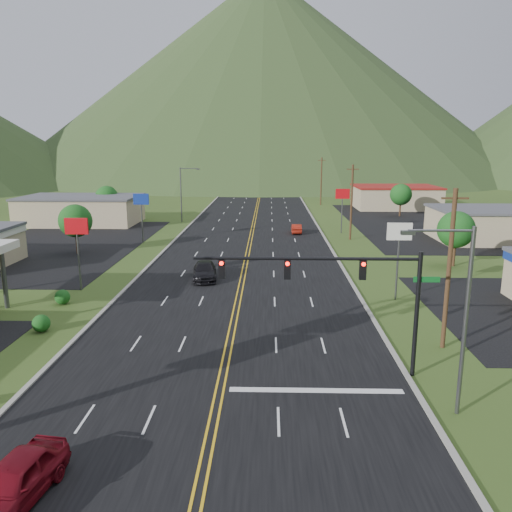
{
  "coord_description": "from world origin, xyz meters",
  "views": [
    {
      "loc": [
        2.52,
        -11.78,
        12.45
      ],
      "look_at": [
        1.56,
        24.01,
        4.5
      ],
      "focal_mm": 35.0,
      "sensor_mm": 36.0,
      "label": 1
    }
  ],
  "objects_px": {
    "streetlight_west": "(183,191)",
    "car_dark_mid": "(205,271)",
    "traffic_signal": "(343,282)",
    "car_red_far": "(296,229)",
    "streetlight_east": "(459,309)",
    "car_red_near": "(14,483)"
  },
  "relations": [
    {
      "from": "traffic_signal",
      "to": "streetlight_east",
      "type": "relative_size",
      "value": 1.46
    },
    {
      "from": "car_red_near",
      "to": "car_red_far",
      "type": "distance_m",
      "value": 57.79
    },
    {
      "from": "streetlight_east",
      "to": "car_red_near",
      "type": "distance_m",
      "value": 19.3
    },
    {
      "from": "streetlight_east",
      "to": "car_red_far",
      "type": "height_order",
      "value": "streetlight_east"
    },
    {
      "from": "streetlight_west",
      "to": "streetlight_east",
      "type": "bearing_deg",
      "value": -69.14
    },
    {
      "from": "streetlight_east",
      "to": "car_red_near",
      "type": "height_order",
      "value": "streetlight_east"
    },
    {
      "from": "streetlight_west",
      "to": "car_dark_mid",
      "type": "relative_size",
      "value": 1.67
    },
    {
      "from": "streetlight_west",
      "to": "car_dark_mid",
      "type": "bearing_deg",
      "value": -77.34
    },
    {
      "from": "car_dark_mid",
      "to": "streetlight_east",
      "type": "bearing_deg",
      "value": -65.33
    },
    {
      "from": "car_dark_mid",
      "to": "car_red_far",
      "type": "distance_m",
      "value": 27.68
    },
    {
      "from": "car_red_near",
      "to": "car_red_far",
      "type": "xyz_separation_m",
      "value": [
        12.9,
        56.33,
        -0.17
      ]
    },
    {
      "from": "streetlight_east",
      "to": "car_dark_mid",
      "type": "relative_size",
      "value": 1.67
    },
    {
      "from": "traffic_signal",
      "to": "car_dark_mid",
      "type": "bearing_deg",
      "value": 116.76
    },
    {
      "from": "car_dark_mid",
      "to": "car_red_far",
      "type": "bearing_deg",
      "value": 61.71
    },
    {
      "from": "car_red_near",
      "to": "streetlight_east",
      "type": "bearing_deg",
      "value": 29.07
    },
    {
      "from": "car_red_far",
      "to": "car_red_near",
      "type": "bearing_deg",
      "value": 77.21
    },
    {
      "from": "traffic_signal",
      "to": "car_red_far",
      "type": "xyz_separation_m",
      "value": [
        -0.0,
        45.74,
        -4.68
      ]
    },
    {
      "from": "traffic_signal",
      "to": "streetlight_west",
      "type": "bearing_deg",
      "value": 107.97
    },
    {
      "from": "streetlight_west",
      "to": "car_dark_mid",
      "type": "height_order",
      "value": "streetlight_west"
    },
    {
      "from": "streetlight_east",
      "to": "car_red_far",
      "type": "bearing_deg",
      "value": 95.4
    },
    {
      "from": "traffic_signal",
      "to": "car_dark_mid",
      "type": "relative_size",
      "value": 2.44
    },
    {
      "from": "car_red_near",
      "to": "car_dark_mid",
      "type": "distance_m",
      "value": 30.68
    }
  ]
}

